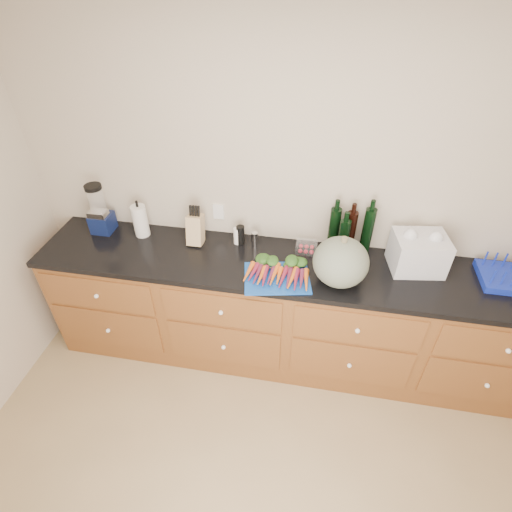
% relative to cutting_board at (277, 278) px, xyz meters
% --- Properties ---
extents(wall_back, '(4.10, 0.05, 2.60)m').
position_rel_cutting_board_xyz_m(wall_back, '(0.10, 0.48, 0.35)').
color(wall_back, '#BFB19E').
rests_on(wall_back, ground).
extents(cabinets, '(3.60, 0.64, 0.90)m').
position_rel_cutting_board_xyz_m(cabinets, '(0.10, 0.16, -0.49)').
color(cabinets, brown).
rests_on(cabinets, ground).
extents(countertop, '(3.64, 0.62, 0.04)m').
position_rel_cutting_board_xyz_m(countertop, '(0.10, 0.16, -0.03)').
color(countertop, black).
rests_on(countertop, cabinets).
extents(cutting_board, '(0.48, 0.40, 0.01)m').
position_rel_cutting_board_xyz_m(cutting_board, '(0.00, 0.00, 0.00)').
color(cutting_board, '#1349AB').
rests_on(cutting_board, countertop).
extents(carrots, '(0.42, 0.29, 0.06)m').
position_rel_cutting_board_xyz_m(carrots, '(0.00, 0.03, 0.03)').
color(carrots, orange).
rests_on(carrots, cutting_board).
extents(squash, '(0.35, 0.35, 0.32)m').
position_rel_cutting_board_xyz_m(squash, '(0.39, 0.04, 0.15)').
color(squash, '#556151').
rests_on(squash, countertop).
extents(blender_appliance, '(0.15, 0.15, 0.38)m').
position_rel_cutting_board_xyz_m(blender_appliance, '(-1.37, 0.32, 0.16)').
color(blender_appliance, '#0D1740').
rests_on(blender_appliance, countertop).
extents(paper_towel, '(0.11, 0.11, 0.24)m').
position_rel_cutting_board_xyz_m(paper_towel, '(-1.06, 0.32, 0.12)').
color(paper_towel, silver).
rests_on(paper_towel, countertop).
extents(knife_block, '(0.11, 0.11, 0.22)m').
position_rel_cutting_board_xyz_m(knife_block, '(-0.64, 0.30, 0.10)').
color(knife_block, tan).
rests_on(knife_block, countertop).
extents(grinder_salt, '(0.06, 0.06, 0.13)m').
position_rel_cutting_board_xyz_m(grinder_salt, '(-0.34, 0.34, 0.06)').
color(grinder_salt, white).
rests_on(grinder_salt, countertop).
extents(grinder_pepper, '(0.06, 0.06, 0.15)m').
position_rel_cutting_board_xyz_m(grinder_pepper, '(-0.31, 0.34, 0.07)').
color(grinder_pepper, black).
rests_on(grinder_pepper, countertop).
extents(canister_chrome, '(0.05, 0.05, 0.11)m').
position_rel_cutting_board_xyz_m(canister_chrome, '(-0.21, 0.34, 0.05)').
color(canister_chrome, white).
rests_on(canister_chrome, countertop).
extents(tomato_box, '(0.15, 0.12, 0.07)m').
position_rel_cutting_board_xyz_m(tomato_box, '(0.16, 0.33, 0.03)').
color(tomato_box, white).
rests_on(tomato_box, countertop).
extents(bottles, '(0.30, 0.15, 0.36)m').
position_rel_cutting_board_xyz_m(bottles, '(0.44, 0.37, 0.16)').
color(bottles, black).
rests_on(bottles, countertop).
extents(grocery_bag, '(0.37, 0.31, 0.25)m').
position_rel_cutting_board_xyz_m(grocery_bag, '(0.90, 0.28, 0.12)').
color(grocery_bag, silver).
rests_on(grocery_bag, countertop).
extents(dish_rack, '(0.37, 0.30, 0.15)m').
position_rel_cutting_board_xyz_m(dish_rack, '(1.49, 0.24, 0.03)').
color(dish_rack, '#1326A7').
rests_on(dish_rack, countertop).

